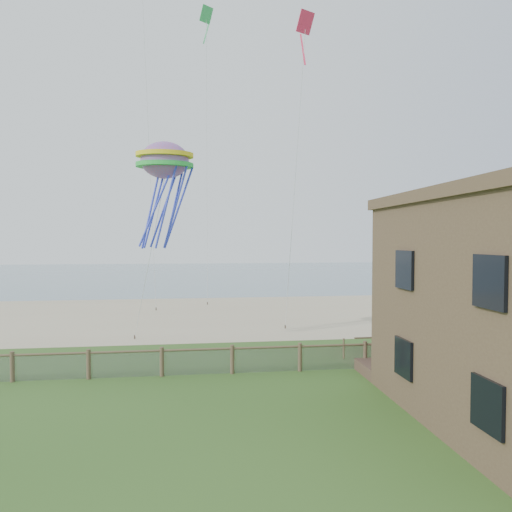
# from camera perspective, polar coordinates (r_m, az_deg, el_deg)

# --- Properties ---
(ground) EXTENTS (160.00, 160.00, 0.00)m
(ground) POSITION_cam_1_polar(r_m,az_deg,el_deg) (14.82, -1.08, -21.03)
(ground) COLOR #2F531C
(ground) RESTS_ON ground
(sand_beach) EXTENTS (72.00, 20.00, 0.02)m
(sand_beach) POSITION_cam_1_polar(r_m,az_deg,el_deg) (36.05, -4.95, -7.25)
(sand_beach) COLOR tan
(sand_beach) RESTS_ON ground
(ocean) EXTENTS (160.00, 68.00, 0.02)m
(ocean) POSITION_cam_1_polar(r_m,az_deg,el_deg) (79.78, -6.30, -2.18)
(ocean) COLOR slate
(ocean) RESTS_ON ground
(chainlink_fence) EXTENTS (36.20, 0.20, 1.25)m
(chainlink_fence) POSITION_cam_1_polar(r_m,az_deg,el_deg) (20.30, -2.99, -12.98)
(chainlink_fence) COLOR brown
(chainlink_fence) RESTS_ON ground
(picnic_table) EXTENTS (1.76, 1.38, 0.70)m
(picnic_table) POSITION_cam_1_polar(r_m,az_deg,el_deg) (18.23, 19.86, -15.50)
(picnic_table) COLOR brown
(picnic_table) RESTS_ON ground
(octopus_kite) EXTENTS (3.18, 2.41, 6.12)m
(octopus_kite) POSITION_cam_1_polar(r_m,az_deg,el_deg) (24.35, -11.32, 8.02)
(octopus_kite) COLOR #FF2849
(kite_red) EXTENTS (1.81, 2.08, 2.69)m
(kite_red) POSITION_cam_1_polar(r_m,az_deg,el_deg) (28.20, 6.18, 25.68)
(kite_red) COLOR #F02A52
(kite_green) EXTENTS (2.03, 2.15, 2.74)m
(kite_green) POSITION_cam_1_polar(r_m,az_deg,el_deg) (40.61, -6.23, 26.89)
(kite_green) COLOR green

